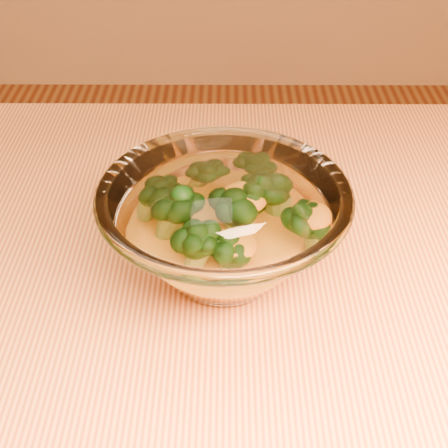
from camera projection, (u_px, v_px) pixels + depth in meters
name	position (u px, v px, depth m)	size (l,w,h in m)	color
table	(92.00, 411.00, 0.56)	(1.20, 0.80, 0.75)	#D68D40
glass_bowl	(224.00, 228.00, 0.53)	(0.21, 0.21, 0.09)	white
cheese_sauce	(224.00, 246.00, 0.54)	(0.12, 0.12, 0.03)	yellow
broccoli_heap	(226.00, 212.00, 0.53)	(0.16, 0.14, 0.06)	black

